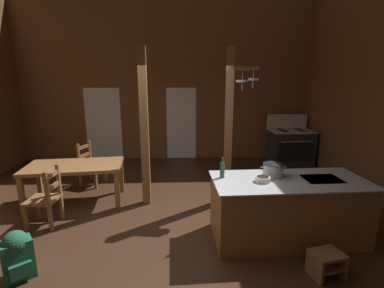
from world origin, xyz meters
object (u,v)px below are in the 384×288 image
at_px(ladderback_chair_near_window, 46,198).
at_px(stockpot_on_counter, 273,170).
at_px(stove_range, 290,146).
at_px(mixing_bowl_on_counter, 263,179).
at_px(dining_table, 75,169).
at_px(ladderback_chair_by_post, 91,164).
at_px(kitchen_island, 287,209).
at_px(bottle_tall_on_counter, 222,170).
at_px(backpack, 17,254).
at_px(step_stool, 327,262).

height_order(ladderback_chair_near_window, stockpot_on_counter, stockpot_on_counter).
height_order(stove_range, mixing_bowl_on_counter, stove_range).
distance_m(dining_table, ladderback_chair_by_post, 0.95).
bearing_deg(kitchen_island, ladderback_chair_near_window, 172.13).
xyz_separation_m(kitchen_island, bottle_tall_on_counter, (-0.94, 0.12, 0.57)).
xyz_separation_m(dining_table, backpack, (0.08, -2.08, -0.34)).
distance_m(backpack, stockpot_on_counter, 3.41).
bearing_deg(ladderback_chair_by_post, bottle_tall_on_counter, -39.99).
distance_m(ladderback_chair_near_window, ladderback_chair_by_post, 1.79).
relative_size(step_stool, bottle_tall_on_counter, 1.39).
bearing_deg(stove_range, mixing_bowl_on_counter, -116.76).
relative_size(ladderback_chair_by_post, bottle_tall_on_counter, 3.21).
xyz_separation_m(ladderback_chair_near_window, stockpot_on_counter, (3.46, -0.35, 0.54)).
distance_m(stove_range, ladderback_chair_by_post, 5.19).
relative_size(kitchen_island, ladderback_chair_by_post, 2.31).
height_order(backpack, stockpot_on_counter, stockpot_on_counter).
bearing_deg(ladderback_chair_near_window, ladderback_chair_by_post, 85.68).
bearing_deg(mixing_bowl_on_counter, dining_table, 155.41).
bearing_deg(bottle_tall_on_counter, stove_range, 55.72).
height_order(ladderback_chair_near_window, ladderback_chair_by_post, same).
bearing_deg(stockpot_on_counter, dining_table, 160.05).
height_order(stove_range, dining_table, stove_range).
relative_size(step_stool, stockpot_on_counter, 1.13).
bearing_deg(mixing_bowl_on_counter, kitchen_island, 9.10).
bearing_deg(bottle_tall_on_counter, stockpot_on_counter, 2.23).
bearing_deg(kitchen_island, stove_range, 68.01).
bearing_deg(ladderback_chair_near_window, stove_range, 31.72).
height_order(dining_table, stockpot_on_counter, stockpot_on_counter).
height_order(stove_range, backpack, stove_range).
height_order(step_stool, ladderback_chair_near_window, ladderback_chair_near_window).
bearing_deg(ladderback_chair_by_post, stockpot_on_counter, -32.69).
bearing_deg(bottle_tall_on_counter, step_stool, -40.72).
bearing_deg(backpack, stockpot_on_counter, 15.22).
bearing_deg(stove_range, dining_table, -154.98).
bearing_deg(stove_range, kitchen_island, -111.99).
bearing_deg(ladderback_chair_by_post, mixing_bowl_on_counter, -37.05).
distance_m(kitchen_island, bottle_tall_on_counter, 1.10).
bearing_deg(kitchen_island, backpack, -168.02).
height_order(stockpot_on_counter, bottle_tall_on_counter, bottle_tall_on_counter).
relative_size(stove_range, stockpot_on_counter, 3.61).
distance_m(kitchen_island, dining_table, 3.75).
bearing_deg(step_stool, ladderback_chair_by_post, 139.79).
bearing_deg(dining_table, bottle_tall_on_counter, -25.64).
bearing_deg(backpack, dining_table, 92.20).
height_order(ladderback_chair_by_post, mixing_bowl_on_counter, mixing_bowl_on_counter).
height_order(stove_range, ladderback_chair_by_post, stove_range).
xyz_separation_m(step_stool, ladderback_chair_by_post, (-3.69, 3.12, 0.27)).
height_order(dining_table, backpack, dining_table).
height_order(mixing_bowl_on_counter, bottle_tall_on_counter, bottle_tall_on_counter).
xyz_separation_m(backpack, bottle_tall_on_counter, (2.48, 0.85, 0.70)).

